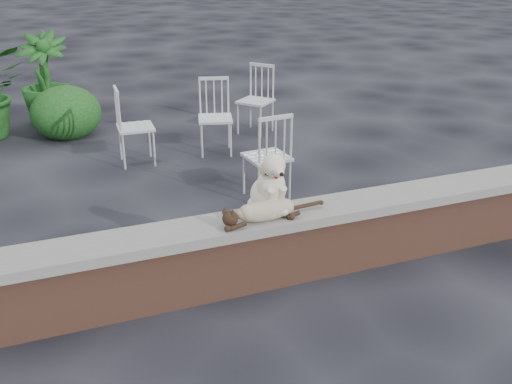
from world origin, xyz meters
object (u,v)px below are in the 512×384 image
object	(u,v)px
chair_c	(267,155)
chair_b	(215,117)
potted_plant_b	(45,79)
chair_d	(255,100)
dog	(268,180)
cat	(265,209)
chair_e	(135,126)

from	to	relation	value
chair_c	chair_b	bearing A→B (deg)	-92.40
chair_c	potted_plant_b	bearing A→B (deg)	-67.22
chair_c	chair_d	bearing A→B (deg)	-113.08
dog	chair_b	world-z (taller)	dog
cat	chair_c	size ratio (longest dim) A/B	1.10
chair_b	chair_d	distance (m)	1.00
chair_d	chair_e	bearing A→B (deg)	-110.26
chair_b	chair_c	xyz separation A→B (m)	(0.06, -1.55, 0.00)
dog	chair_e	xyz separation A→B (m)	(-0.47, 3.03, -0.37)
chair_e	chair_b	bearing A→B (deg)	-86.01
dog	chair_b	xyz separation A→B (m)	(0.54, 3.04, -0.37)
chair_b	chair_c	distance (m)	1.56
chair_e	chair_c	size ratio (longest dim) A/B	1.00
dog	potted_plant_b	distance (m)	5.42
cat	chair_e	distance (m)	3.21
cat	potted_plant_b	world-z (taller)	potted_plant_b
chair_d	chair_c	distance (m)	2.29
dog	chair_c	size ratio (longest dim) A/B	0.55
chair_b	chair_d	xyz separation A→B (m)	(0.78, 0.62, 0.00)
chair_e	potted_plant_b	xyz separation A→B (m)	(-0.89, 2.22, 0.19)
chair_b	chair_c	size ratio (longest dim) A/B	1.00
chair_d	dog	bearing A→B (deg)	-59.71
cat	chair_d	size ratio (longest dim) A/B	1.10
chair_e	chair_c	xyz separation A→B (m)	(1.07, -1.54, 0.00)
cat	chair_b	distance (m)	3.26
cat	chair_e	bearing A→B (deg)	94.94
chair_d	potted_plant_b	xyz separation A→B (m)	(-2.68, 1.58, 0.19)
chair_c	potted_plant_b	size ratio (longest dim) A/B	0.71
chair_e	chair_d	world-z (taller)	same
chair_b	potted_plant_b	size ratio (longest dim) A/B	0.71
cat	potted_plant_b	bearing A→B (deg)	101.27
dog	cat	size ratio (longest dim) A/B	0.50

